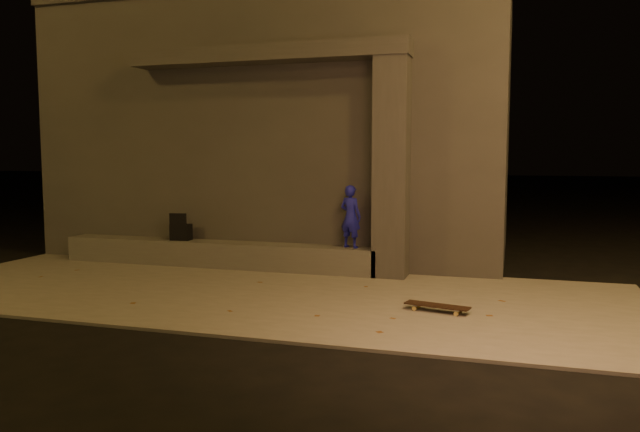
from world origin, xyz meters
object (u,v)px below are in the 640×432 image
(skateboarder, at_px, (351,216))
(backpack, at_px, (181,231))
(column, at_px, (392,168))
(skateboard, at_px, (437,306))

(skateboarder, bearing_deg, backpack, 19.09)
(column, relative_size, backpack, 7.11)
(skateboarder, distance_m, backpack, 3.25)
(backpack, bearing_deg, column, -5.49)
(column, height_order, skateboarder, column)
(backpack, bearing_deg, skateboard, -29.35)
(skateboarder, bearing_deg, skateboard, 147.17)
(skateboarder, distance_m, skateboard, 2.92)
(skateboard, bearing_deg, column, 127.84)
(column, xyz_separation_m, backpack, (-3.92, 0.00, -1.18))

